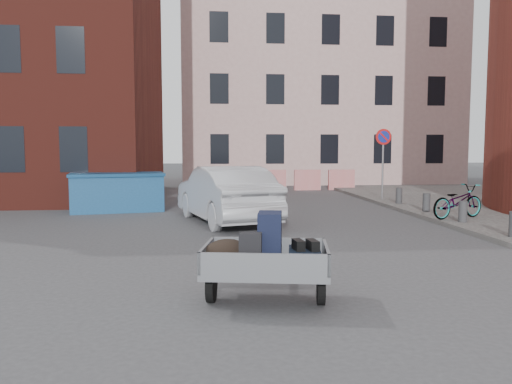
{
  "coord_description": "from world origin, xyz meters",
  "views": [
    {
      "loc": [
        -0.57,
        -8.91,
        2.03
      ],
      "look_at": [
        0.43,
        1.68,
        1.1
      ],
      "focal_mm": 35.0,
      "sensor_mm": 36.0,
      "label": 1
    }
  ],
  "objects": [
    {
      "name": "ground",
      "position": [
        0.0,
        0.0,
        0.0
      ],
      "size": [
        120.0,
        120.0,
        0.0
      ],
      "primitive_type": "plane",
      "color": "#38383A",
      "rests_on": "ground"
    },
    {
      "name": "silver_car",
      "position": [
        -0.14,
        4.79,
        0.78
      ],
      "size": [
        2.89,
        4.98,
        1.55
      ],
      "primitive_type": "imported",
      "rotation": [
        0.0,
        0.0,
        3.42
      ],
      "color": "#AFB0B6",
      "rests_on": "ground"
    },
    {
      "name": "dumpster",
      "position": [
        -3.55,
        7.59,
        0.62
      ],
      "size": [
        3.19,
        2.05,
        1.24
      ],
      "rotation": [
        0.0,
        0.0,
        0.19
      ],
      "color": "#1C5085",
      "rests_on": "ground"
    },
    {
      "name": "bicycle",
      "position": [
        6.2,
        4.08,
        0.59
      ],
      "size": [
        1.88,
        1.2,
        0.93
      ],
      "primitive_type": "imported",
      "rotation": [
        0.0,
        0.0,
        1.93
      ],
      "color": "black",
      "rests_on": "sidewalk"
    },
    {
      "name": "no_parking_sign",
      "position": [
        6.0,
        9.48,
        2.01
      ],
      "size": [
        0.6,
        0.09,
        2.65
      ],
      "color": "gray",
      "rests_on": "sidewalk"
    },
    {
      "name": "bollards",
      "position": [
        6.0,
        3.4,
        0.4
      ],
      "size": [
        0.22,
        9.02,
        0.55
      ],
      "color": "#3A3A3D",
      "rests_on": "sidewalk"
    },
    {
      "name": "building_pink",
      "position": [
        6.0,
        22.0,
        7.0
      ],
      "size": [
        16.0,
        8.0,
        14.0
      ],
      "primitive_type": "cube",
      "color": "#BB9490",
      "rests_on": "ground"
    },
    {
      "name": "trailer",
      "position": [
        0.15,
        -2.55,
        0.61
      ],
      "size": [
        1.76,
        1.91,
        1.2
      ],
      "rotation": [
        0.0,
        0.0,
        -0.17
      ],
      "color": "black",
      "rests_on": "ground"
    },
    {
      "name": "barriers",
      "position": [
        4.2,
        15.0,
        0.5
      ],
      "size": [
        4.7,
        0.18,
        1.0
      ],
      "color": "red",
      "rests_on": "ground"
    },
    {
      "name": "building_brick",
      "position": [
        -9.0,
        13.0,
        7.0
      ],
      "size": [
        12.0,
        10.0,
        14.0
      ],
      "primitive_type": "cube",
      "color": "#591E16",
      "rests_on": "ground"
    }
  ]
}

